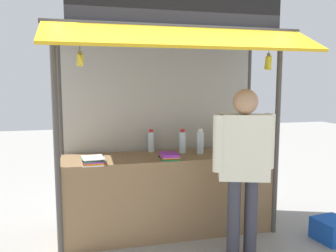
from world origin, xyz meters
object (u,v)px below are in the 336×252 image
at_px(magazine_stack_front_left, 93,161).
at_px(banana_bunch_rightmost, 268,63).
at_px(magazine_stack_mid_right, 169,156).
at_px(banana_bunch_leftmost, 80,60).
at_px(plastic_crate, 332,230).
at_px(magazine_stack_back_left, 237,152).
at_px(water_bottle_far_right, 200,142).
at_px(water_bottle_back_right, 151,141).
at_px(water_bottle_left, 224,140).
at_px(vendor_person, 244,158).
at_px(water_bottle_mid_left, 182,142).

height_order(magazine_stack_front_left, banana_bunch_rightmost, banana_bunch_rightmost).
bearing_deg(magazine_stack_mid_right, banana_bunch_leftmost, -165.93).
bearing_deg(plastic_crate, magazine_stack_back_left, 147.57).
height_order(water_bottle_far_right, plastic_crate, water_bottle_far_right).
height_order(water_bottle_back_right, magazine_stack_front_left, water_bottle_back_right).
bearing_deg(magazine_stack_front_left, magazine_stack_mid_right, 3.66).
xyz_separation_m(water_bottle_left, banana_bunch_rightmost, (0.28, -0.52, 0.93)).
relative_size(water_bottle_far_right, plastic_crate, 0.85).
xyz_separation_m(water_bottle_left, plastic_crate, (1.00, -0.79, -0.96)).
bearing_deg(water_bottle_far_right, water_bottle_left, 11.59).
distance_m(water_bottle_back_right, vendor_person, 1.30).
bearing_deg(water_bottle_left, water_bottle_far_right, -168.41).
xyz_separation_m(magazine_stack_front_left, banana_bunch_rightmost, (1.91, -0.18, 1.04)).
bearing_deg(magazine_stack_back_left, water_bottle_mid_left, 161.10).
relative_size(banana_bunch_leftmost, vendor_person, 0.17).
height_order(banana_bunch_leftmost, banana_bunch_rightmost, same).
distance_m(magazine_stack_front_left, banana_bunch_leftmost, 1.06).
bearing_deg(plastic_crate, water_bottle_back_right, 153.14).
bearing_deg(banana_bunch_rightmost, water_bottle_far_right, 144.12).
xyz_separation_m(water_bottle_back_right, magazine_stack_mid_right, (0.12, -0.46, -0.10)).
relative_size(water_bottle_back_right, water_bottle_far_right, 0.94).
distance_m(water_bottle_left, magazine_stack_back_left, 0.25).
bearing_deg(magazine_stack_mid_right, magazine_stack_back_left, 5.24).
distance_m(water_bottle_far_right, banana_bunch_leftmost, 1.73).
bearing_deg(banana_bunch_rightmost, water_bottle_left, 118.26).
bearing_deg(water_bottle_back_right, magazine_stack_back_left, -21.05).
bearing_deg(magazine_stack_mid_right, water_bottle_back_right, 104.54).
height_order(water_bottle_left, banana_bunch_rightmost, banana_bunch_rightmost).
bearing_deg(magazine_stack_back_left, water_bottle_far_right, 162.21).
xyz_separation_m(magazine_stack_back_left, banana_bunch_rightmost, (0.20, -0.31, 1.05)).
xyz_separation_m(water_bottle_far_right, magazine_stack_front_left, (-1.29, -0.27, -0.10)).
bearing_deg(water_bottle_left, water_bottle_back_right, 169.13).
relative_size(water_bottle_far_right, banana_bunch_leftmost, 1.03).
xyz_separation_m(water_bottle_back_right, vendor_person, (0.73, -1.07, -0.03)).
bearing_deg(magazine_stack_back_left, water_bottle_left, 110.84).
xyz_separation_m(magazine_stack_mid_right, vendor_person, (0.61, -0.61, 0.07)).
xyz_separation_m(banana_bunch_rightmost, vendor_person, (-0.45, -0.38, -0.97)).
xyz_separation_m(water_bottle_far_right, banana_bunch_rightmost, (0.62, -0.45, 0.93)).
xyz_separation_m(banana_bunch_rightmost, plastic_crate, (0.73, -0.27, -1.89)).
height_order(water_bottle_left, magazine_stack_back_left, water_bottle_left).
xyz_separation_m(water_bottle_left, vendor_person, (-0.17, -0.90, -0.04)).
distance_m(magazine_stack_front_left, magazine_stack_back_left, 1.71).
xyz_separation_m(water_bottle_back_right, water_bottle_left, (0.90, -0.17, 0.01)).
relative_size(magazine_stack_back_left, vendor_person, 0.18).
relative_size(magazine_stack_front_left, plastic_crate, 0.82).
distance_m(magazine_stack_back_left, banana_bunch_leftmost, 2.11).
relative_size(water_bottle_back_right, magazine_stack_mid_right, 1.08).
relative_size(magazine_stack_mid_right, magazine_stack_back_left, 0.82).
relative_size(water_bottle_far_right, magazine_stack_back_left, 0.94).
distance_m(water_bottle_left, magazine_stack_mid_right, 0.84).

